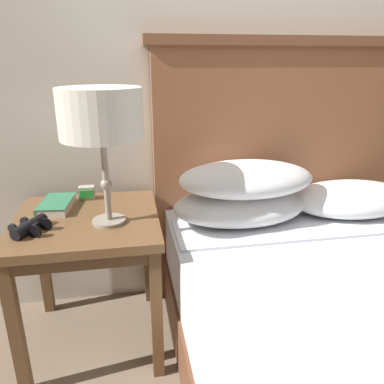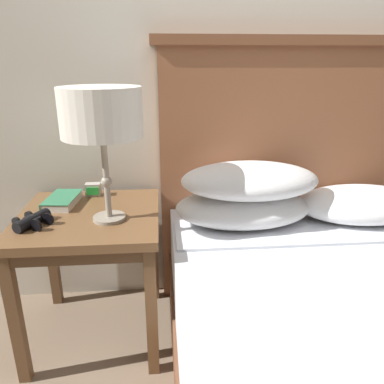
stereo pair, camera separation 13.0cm
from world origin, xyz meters
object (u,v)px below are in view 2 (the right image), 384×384
Objects in this scene: nightstand at (90,231)px; book_on_nightstand at (62,200)px; alarm_clock at (93,190)px; bed at (367,357)px; table_lamp at (101,115)px; binoculars_pair at (33,220)px.

book_on_nightstand is at bearing 138.95° from nightstand.
nightstand is 2.71× the size of book_on_nightstand.
alarm_clock is (0.12, 0.10, 0.01)m from book_on_nightstand.
alarm_clock reaches higher than book_on_nightstand.
alarm_clock is (-0.96, 0.79, 0.32)m from bed.
book_on_nightstand reaches higher than nightstand.
alarm_clock is at bearing 93.46° from nightstand.
book_on_nightstand is at bearing 141.10° from table_lamp.
bed is 12.34× the size of binoculars_pair.
book_on_nightstand is (-0.23, 0.18, -0.40)m from table_lamp.
nightstand is 0.24m from binoculars_pair.
binoculars_pair is (-0.19, -0.10, 0.10)m from nightstand.
table_lamp is 0.49m from binoculars_pair.
alarm_clock is (-0.01, 0.22, 0.11)m from nightstand.
table_lamp is (0.09, -0.07, 0.50)m from nightstand.
table_lamp is at bearing 7.42° from binoculars_pair.
book_on_nightstand is 0.16m from alarm_clock.
bed reaches higher than book_on_nightstand.
nightstand is at bearing 148.79° from bed.
nightstand is at bearing 28.65° from binoculars_pair.
bed is 28.60× the size of alarm_clock.
table_lamp is 0.49m from book_on_nightstand.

